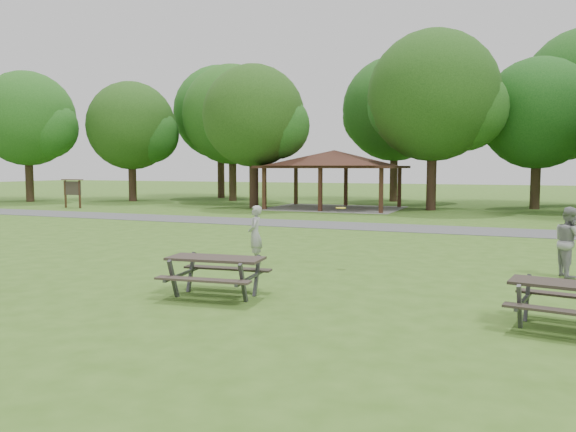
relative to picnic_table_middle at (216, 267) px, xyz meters
The scene contains 17 objects.
ground 1.51m from the picnic_table_middle, 155.93° to the left, with size 160.00×160.00×0.00m, color #39611B.
asphalt_path 14.63m from the picnic_table_middle, 94.92° to the left, with size 120.00×3.20×0.02m, color #4C4C4F.
pavilion 25.23m from the picnic_table_middle, 102.07° to the left, with size 8.60×7.01×3.76m.
notice_board 28.22m from the picnic_table_middle, 138.87° to the left, with size 1.60×0.30×1.88m.
tree_row_a 37.30m from the picnic_table_middle, 142.24° to the left, with size 7.56×7.20×9.97m.
tree_row_b 34.60m from the picnic_table_middle, 130.36° to the left, with size 7.14×6.80×9.28m.
tree_row_c 33.76m from the picnic_table_middle, 117.12° to the left, with size 8.19×7.80×10.67m.
tree_row_d 25.75m from the picnic_table_middle, 113.78° to the left, with size 6.93×6.60×9.27m.
tree_row_e 26.33m from the picnic_table_middle, 88.10° to the left, with size 8.40×8.00×11.02m.
tree_row_f 30.33m from the picnic_table_middle, 76.78° to the left, with size 7.35×7.00×9.55m.
tree_deep_a 38.29m from the picnic_table_middle, 118.75° to the left, with size 8.40×8.00×11.38m.
tree_deep_b 34.31m from the picnic_table_middle, 95.36° to the left, with size 8.40×8.00×11.13m.
picnic_table_middle is the anchor object (origin of this frame).
picnic_table_far 6.59m from the picnic_table_middle, ahead, with size 2.09×1.78×0.81m.
frisbee_in_flight 4.64m from the picnic_table_middle, 72.54° to the left, with size 0.30×0.30×0.02m.
frisbee_thrower 4.13m from the picnic_table_middle, 104.23° to the left, with size 0.59×0.39×1.61m, color #98989A.
frisbee_catcher 8.62m from the picnic_table_middle, 36.39° to the left, with size 0.84×0.65×1.72m, color gray.
Camera 1 is at (6.98, -10.57, 2.68)m, focal length 35.00 mm.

